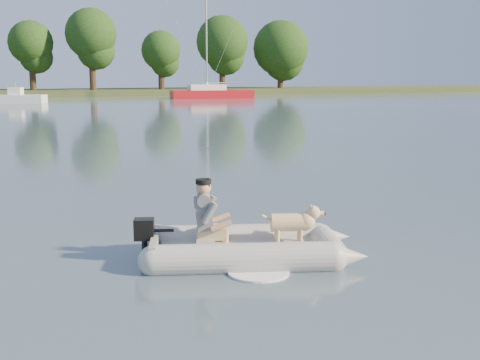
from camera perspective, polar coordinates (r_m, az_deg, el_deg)
name	(u,v)px	position (r m, az deg, el deg)	size (l,w,h in m)	color
water	(297,260)	(8.35, 5.40, -7.58)	(160.00, 160.00, 0.00)	slate
shore_bank	(57,93)	(69.32, -16.96, 7.89)	(160.00, 12.00, 0.70)	#47512D
treeline	(18,43)	(68.37, -20.33, 12.06)	(71.02, 7.35, 9.27)	#332316
dinghy	(249,223)	(8.26, 0.86, -4.10)	(4.20, 3.16, 1.20)	#A2A29D
man	(205,211)	(8.24, -3.34, -2.98)	(0.62, 0.53, 0.93)	slate
dog	(289,225)	(8.39, 4.64, -4.32)	(0.80, 0.29, 0.53)	tan
outboard_motor	(145,242)	(8.32, -9.04, -5.80)	(0.36, 0.25, 0.68)	black
motorboat	(18,93)	(52.90, -20.32, 7.77)	(4.49, 1.73, 1.90)	white
sailboat	(211,93)	(59.11, -2.76, 8.21)	(8.10, 2.92, 10.93)	#A51218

